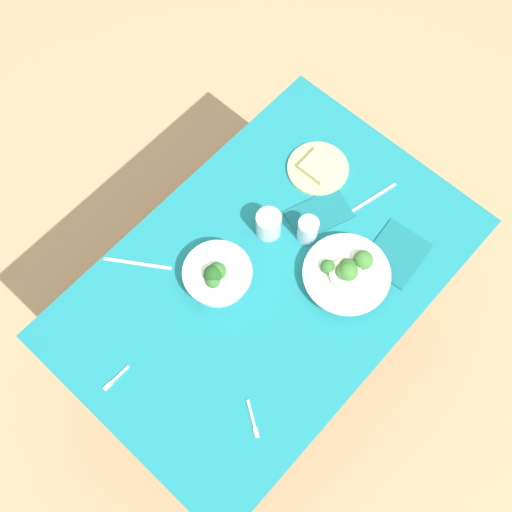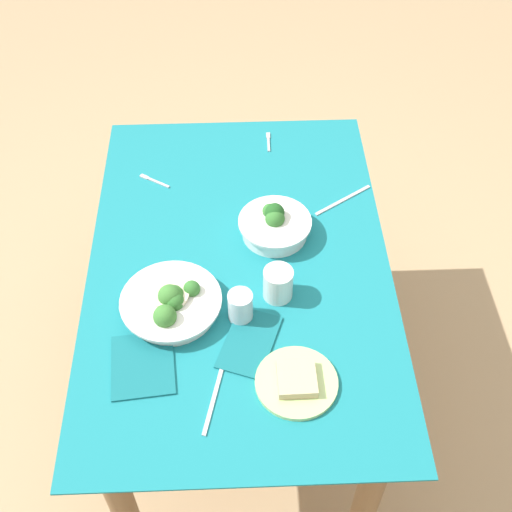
{
  "view_description": "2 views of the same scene",
  "coord_description": "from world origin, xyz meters",
  "px_view_note": "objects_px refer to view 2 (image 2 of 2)",
  "views": [
    {
      "loc": [
        -0.59,
        -0.49,
        2.67
      ],
      "look_at": [
        0.02,
        0.06,
        0.76
      ],
      "focal_mm": 47.37,
      "sensor_mm": 36.0,
      "label": 1
    },
    {
      "loc": [
        1.23,
        -0.0,
        2.15
      ],
      "look_at": [
        0.0,
        0.04,
        0.76
      ],
      "focal_mm": 46.6,
      "sensor_mm": 36.0,
      "label": 2
    }
  ],
  "objects_px": {
    "bread_side_plate": "(298,381)",
    "table_knife_right": "(344,200)",
    "napkin_folded_upper": "(144,365)",
    "broccoli_bowl_far": "(276,225)",
    "napkin_folded_lower": "(251,342)",
    "water_glass_side": "(280,284)",
    "broccoli_bowl_near": "(173,303)",
    "table_knife_left": "(217,394)",
    "fork_by_far_bowl": "(155,180)",
    "water_glass_center": "(242,306)",
    "fork_by_near_bowl": "(270,141)"
  },
  "relations": [
    {
      "from": "fork_by_near_bowl",
      "to": "table_knife_left",
      "type": "relative_size",
      "value": 0.44
    },
    {
      "from": "table_knife_right",
      "to": "napkin_folded_lower",
      "type": "height_order",
      "value": "napkin_folded_lower"
    },
    {
      "from": "water_glass_side",
      "to": "napkin_folded_lower",
      "type": "bearing_deg",
      "value": -28.13
    },
    {
      "from": "water_glass_side",
      "to": "table_knife_left",
      "type": "relative_size",
      "value": 0.43
    },
    {
      "from": "water_glass_center",
      "to": "table_knife_right",
      "type": "xyz_separation_m",
      "value": [
        -0.43,
        0.33,
        -0.04
      ]
    },
    {
      "from": "fork_by_near_bowl",
      "to": "napkin_folded_lower",
      "type": "bearing_deg",
      "value": 174.7
    },
    {
      "from": "napkin_folded_upper",
      "to": "napkin_folded_lower",
      "type": "height_order",
      "value": "same"
    },
    {
      "from": "water_glass_side",
      "to": "broccoli_bowl_far",
      "type": "bearing_deg",
      "value": 178.85
    },
    {
      "from": "table_knife_right",
      "to": "napkin_folded_lower",
      "type": "relative_size",
      "value": 1.09
    },
    {
      "from": "fork_by_far_bowl",
      "to": "napkin_folded_upper",
      "type": "relative_size",
      "value": 0.53
    },
    {
      "from": "table_knife_left",
      "to": "table_knife_right",
      "type": "height_order",
      "value": "same"
    },
    {
      "from": "broccoli_bowl_near",
      "to": "bread_side_plate",
      "type": "bearing_deg",
      "value": 52.96
    },
    {
      "from": "water_glass_side",
      "to": "napkin_folded_upper",
      "type": "height_order",
      "value": "water_glass_side"
    },
    {
      "from": "fork_by_near_bowl",
      "to": "table_knife_right",
      "type": "bearing_deg",
      "value": -142.76
    },
    {
      "from": "table_knife_left",
      "to": "water_glass_center",
      "type": "bearing_deg",
      "value": -3.11
    },
    {
      "from": "fork_by_far_bowl",
      "to": "broccoli_bowl_far",
      "type": "bearing_deg",
      "value": 179.35
    },
    {
      "from": "fork_by_far_bowl",
      "to": "table_knife_right",
      "type": "distance_m",
      "value": 0.6
    },
    {
      "from": "fork_by_far_bowl",
      "to": "water_glass_side",
      "type": "bearing_deg",
      "value": 160.45
    },
    {
      "from": "napkin_folded_lower",
      "to": "water_glass_side",
      "type": "bearing_deg",
      "value": 151.87
    },
    {
      "from": "fork_by_far_bowl",
      "to": "fork_by_near_bowl",
      "type": "bearing_deg",
      "value": -121.43
    },
    {
      "from": "fork_by_far_bowl",
      "to": "napkin_folded_lower",
      "type": "distance_m",
      "value": 0.69
    },
    {
      "from": "bread_side_plate",
      "to": "table_knife_left",
      "type": "bearing_deg",
      "value": -83.42
    },
    {
      "from": "bread_side_plate",
      "to": "table_knife_right",
      "type": "xyz_separation_m",
      "value": [
        -0.64,
        0.2,
        -0.01
      ]
    },
    {
      "from": "table_knife_right",
      "to": "napkin_folded_upper",
      "type": "xyz_separation_m",
      "value": [
        0.57,
        -0.57,
        0.0
      ]
    },
    {
      "from": "napkin_folded_upper",
      "to": "table_knife_left",
      "type": "bearing_deg",
      "value": 63.5
    },
    {
      "from": "table_knife_left",
      "to": "napkin_folded_upper",
      "type": "xyz_separation_m",
      "value": [
        -0.09,
        -0.18,
        0.0
      ]
    },
    {
      "from": "bread_side_plate",
      "to": "fork_by_near_bowl",
      "type": "relative_size",
      "value": 2.11
    },
    {
      "from": "broccoli_bowl_far",
      "to": "broccoli_bowl_near",
      "type": "height_order",
      "value": "broccoli_bowl_far"
    },
    {
      "from": "broccoli_bowl_near",
      "to": "fork_by_near_bowl",
      "type": "distance_m",
      "value": 0.76
    },
    {
      "from": "fork_by_far_bowl",
      "to": "napkin_folded_lower",
      "type": "xyz_separation_m",
      "value": [
        0.63,
        0.29,
        0.0
      ]
    },
    {
      "from": "broccoli_bowl_near",
      "to": "water_glass_side",
      "type": "height_order",
      "value": "water_glass_side"
    },
    {
      "from": "table_knife_right",
      "to": "napkin_folded_upper",
      "type": "height_order",
      "value": "napkin_folded_upper"
    },
    {
      "from": "fork_by_near_bowl",
      "to": "napkin_folded_lower",
      "type": "relative_size",
      "value": 0.48
    },
    {
      "from": "broccoli_bowl_far",
      "to": "table_knife_right",
      "type": "relative_size",
      "value": 0.99
    },
    {
      "from": "bread_side_plate",
      "to": "napkin_folded_lower",
      "type": "xyz_separation_m",
      "value": [
        -0.12,
        -0.11,
        -0.01
      ]
    },
    {
      "from": "broccoli_bowl_near",
      "to": "table_knife_left",
      "type": "bearing_deg",
      "value": 23.64
    },
    {
      "from": "fork_by_far_bowl",
      "to": "napkin_folded_lower",
      "type": "relative_size",
      "value": 0.5
    },
    {
      "from": "broccoli_bowl_far",
      "to": "broccoli_bowl_near",
      "type": "relative_size",
      "value": 0.79
    },
    {
      "from": "bread_side_plate",
      "to": "table_knife_left",
      "type": "height_order",
      "value": "bread_side_plate"
    },
    {
      "from": "fork_by_far_bowl",
      "to": "napkin_folded_lower",
      "type": "bearing_deg",
      "value": 147.1
    },
    {
      "from": "table_knife_left",
      "to": "napkin_folded_lower",
      "type": "bearing_deg",
      "value": -17.31
    },
    {
      "from": "fork_by_near_bowl",
      "to": "napkin_folded_upper",
      "type": "distance_m",
      "value": 0.94
    },
    {
      "from": "broccoli_bowl_far",
      "to": "table_knife_left",
      "type": "xyz_separation_m",
      "value": [
        0.53,
        -0.17,
        -0.03
      ]
    },
    {
      "from": "broccoli_bowl_far",
      "to": "napkin_folded_lower",
      "type": "relative_size",
      "value": 1.07
    },
    {
      "from": "napkin_folded_upper",
      "to": "water_glass_side",
      "type": "bearing_deg",
      "value": 121.09
    },
    {
      "from": "napkin_folded_upper",
      "to": "broccoli_bowl_far",
      "type": "bearing_deg",
      "value": 141.11
    },
    {
      "from": "fork_by_near_bowl",
      "to": "napkin_folded_upper",
      "type": "height_order",
      "value": "napkin_folded_upper"
    },
    {
      "from": "broccoli_bowl_far",
      "to": "water_glass_center",
      "type": "distance_m",
      "value": 0.32
    },
    {
      "from": "water_glass_center",
      "to": "napkin_folded_upper",
      "type": "distance_m",
      "value": 0.29
    },
    {
      "from": "fork_by_far_bowl",
      "to": "table_knife_left",
      "type": "height_order",
      "value": "same"
    }
  ]
}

